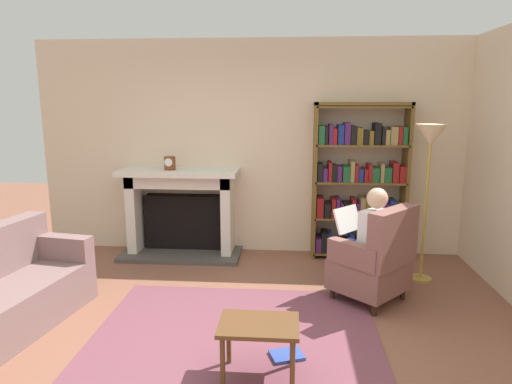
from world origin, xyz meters
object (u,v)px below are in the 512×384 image
Objects in this scene: armchair_reading at (375,260)px; fireplace at (182,209)px; bookshelf at (359,184)px; seated_reader at (366,238)px; floor_lamp at (430,149)px; side_table at (259,332)px; mantel_clock at (170,163)px.

fireplace is at bearing -77.03° from armchair_reading.
bookshelf reaches higher than seated_reader.
floor_lamp is (2.83, -0.68, 0.86)m from fireplace.
seated_reader is 2.04× the size of side_table.
armchair_reading is at bearing 52.08° from side_table.
floor_lamp is at bearing 49.33° from side_table.
mantel_clock is 0.17× the size of armchair_reading.
bookshelf is at bearing -137.69° from armchair_reading.
armchair_reading is at bearing -136.15° from floor_lamp.
floor_lamp is at bearing 176.70° from armchair_reading.
mantel_clock is 0.10× the size of floor_lamp.
armchair_reading is (2.21, -1.27, -0.16)m from fireplace.
bookshelf is 1.06m from floor_lamp.
armchair_reading is at bearing -90.54° from bookshelf.
seated_reader is (-0.09, 0.08, 0.20)m from armchair_reading.
seated_reader reaches higher than fireplace.
mantel_clock is at bearing -176.68° from bookshelf.
mantel_clock reaches higher than seated_reader.
mantel_clock is (-0.11, -0.10, 0.61)m from fireplace.
side_table is (-1.04, -1.34, -0.07)m from armchair_reading.
fireplace is 2.87m from side_table.
bookshelf reaches higher than armchair_reading.
mantel_clock reaches higher than armchair_reading.
mantel_clock is at bearing -73.17° from seated_reader.
mantel_clock is 0.09× the size of bookshelf.
fireplace is at bearing 43.98° from mantel_clock.
armchair_reading is 1.33m from floor_lamp.
bookshelf is 2.91m from side_table.
fireplace is 9.18× the size of mantel_clock.
fireplace is 1.32× the size of seated_reader.
floor_lamp is (2.93, -0.58, 0.26)m from mantel_clock.
fireplace reaches higher than side_table.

